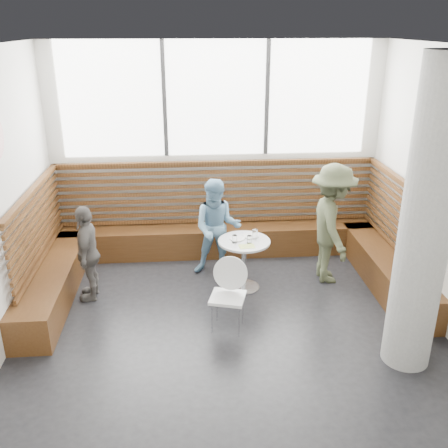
{
  "coord_description": "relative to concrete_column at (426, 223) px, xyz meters",
  "views": [
    {
      "loc": [
        -0.47,
        -4.93,
        3.41
      ],
      "look_at": [
        0.0,
        1.0,
        1.0
      ],
      "focal_mm": 40.0,
      "sensor_mm": 36.0,
      "label": 1
    }
  ],
  "objects": [
    {
      "name": "child_back",
      "position": [
        -1.9,
        2.18,
        -0.89
      ],
      "size": [
        0.75,
        0.61,
        1.42
      ],
      "primitive_type": "imported",
      "rotation": [
        0.0,
        0.0,
        -0.12
      ],
      "color": "#6C9ABB",
      "rests_on": "ground"
    },
    {
      "name": "concrete_column",
      "position": [
        0.0,
        0.0,
        0.0
      ],
      "size": [
        0.5,
        0.5,
        3.2
      ],
      "primitive_type": "cylinder",
      "color": "gray",
      "rests_on": "ground"
    },
    {
      "name": "adult_man",
      "position": [
        -0.34,
        1.87,
        -0.76
      ],
      "size": [
        0.65,
        1.1,
        1.68
      ],
      "primitive_type": "imported",
      "rotation": [
        0.0,
        0.0,
        1.54
      ],
      "color": "#464D33",
      "rests_on": "ground"
    },
    {
      "name": "menu_card",
      "position": [
        -1.56,
        1.5,
        -0.88
      ],
      "size": [
        0.22,
        0.16,
        0.0
      ],
      "primitive_type": "cube",
      "rotation": [
        0.0,
        0.0,
        0.11
      ],
      "color": "#A5C64C",
      "rests_on": "cafe_table"
    },
    {
      "name": "plate_near",
      "position": [
        -1.66,
        1.75,
        -0.88
      ],
      "size": [
        0.21,
        0.21,
        0.01
      ],
      "primitive_type": "cylinder",
      "color": "white",
      "rests_on": "cafe_table"
    },
    {
      "name": "cafe_table",
      "position": [
        -1.57,
        1.69,
        -1.09
      ],
      "size": [
        0.7,
        0.7,
        0.72
      ],
      "color": "silver",
      "rests_on": "ground"
    },
    {
      "name": "glass_left",
      "position": [
        -1.71,
        1.63,
        -0.83
      ],
      "size": [
        0.07,
        0.07,
        0.11
      ],
      "primitive_type": "cylinder",
      "color": "white",
      "rests_on": "cafe_table"
    },
    {
      "name": "glass_right",
      "position": [
        -1.42,
        1.76,
        -0.82
      ],
      "size": [
        0.08,
        0.08,
        0.12
      ],
      "primitive_type": "cylinder",
      "color": "white",
      "rests_on": "cafe_table"
    },
    {
      "name": "cafe_chair",
      "position": [
        -1.88,
        0.79,
        -1.1
      ],
      "size": [
        0.41,
        0.4,
        0.86
      ],
      "rotation": [
        0.0,
        0.0,
        -0.27
      ],
      "color": "white",
      "rests_on": "ground"
    },
    {
      "name": "glass_mid",
      "position": [
        -1.51,
        1.61,
        -0.83
      ],
      "size": [
        0.07,
        0.07,
        0.1
      ],
      "primitive_type": "cylinder",
      "color": "white",
      "rests_on": "cafe_table"
    },
    {
      "name": "booth",
      "position": [
        -1.85,
        2.37,
        -1.19
      ],
      "size": [
        5.0,
        2.5,
        1.44
      ],
      "color": "#402510",
      "rests_on": "ground"
    },
    {
      "name": "child_left",
      "position": [
        -3.62,
        1.63,
        -0.96
      ],
      "size": [
        0.32,
        0.76,
        1.29
      ],
      "primitive_type": "imported",
      "rotation": [
        0.0,
        0.0,
        -1.56
      ],
      "color": "#5A5652",
      "rests_on": "ground"
    },
    {
      "name": "plate_far",
      "position": [
        -1.47,
        1.83,
        -0.88
      ],
      "size": [
        0.22,
        0.22,
        0.02
      ],
      "primitive_type": "cylinder",
      "color": "white",
      "rests_on": "cafe_table"
    },
    {
      "name": "room",
      "position": [
        -1.85,
        0.6,
        0.0
      ],
      "size": [
        5.0,
        5.0,
        3.2
      ],
      "color": "silver",
      "rests_on": "ground"
    }
  ]
}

